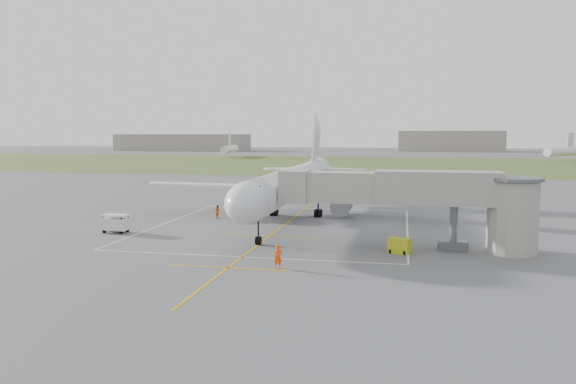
% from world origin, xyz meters
% --- Properties ---
extents(ground, '(700.00, 700.00, 0.00)m').
position_xyz_m(ground, '(0.00, 0.00, 0.00)').
color(ground, '#535356').
rests_on(ground, ground).
extents(grass_strip, '(700.00, 120.00, 0.02)m').
position_xyz_m(grass_strip, '(0.00, 130.00, 0.01)').
color(grass_strip, '#455927').
rests_on(grass_strip, ground).
extents(apron_markings, '(28.20, 60.00, 0.01)m').
position_xyz_m(apron_markings, '(0.00, -5.82, 0.01)').
color(apron_markings, '#C6980B').
rests_on(apron_markings, ground).
extents(airliner, '(38.93, 46.75, 13.52)m').
position_xyz_m(airliner, '(-0.00, 0.75, 4.39)').
color(airliner, silver).
rests_on(airliner, ground).
extents(jet_bridge, '(23.40, 5.00, 7.20)m').
position_xyz_m(jet_bridge, '(15.72, -13.50, 4.74)').
color(jet_bridge, gray).
rests_on(jet_bridge, ground).
extents(gpu_unit, '(2.08, 1.69, 1.37)m').
position_xyz_m(gpu_unit, '(13.22, -15.72, 0.68)').
color(gpu_unit, '#B1B216').
rests_on(gpu_unit, ground).
extents(baggage_cart, '(2.91, 1.85, 1.96)m').
position_xyz_m(baggage_cart, '(-16.63, -11.26, 1.00)').
color(baggage_cart, silver).
rests_on(baggage_cart, ground).
extents(ramp_worker_nose, '(0.76, 0.58, 1.87)m').
position_xyz_m(ramp_worker_nose, '(3.92, -23.40, 0.93)').
color(ramp_worker_nose, '#F94907').
rests_on(ramp_worker_nose, ground).
extents(ramp_worker_wing, '(1.04, 0.99, 1.69)m').
position_xyz_m(ramp_worker_wing, '(-9.23, 0.64, 0.84)').
color(ramp_worker_wing, '#F05E07').
rests_on(ramp_worker_wing, ground).
extents(distant_hangars, '(345.00, 49.00, 12.00)m').
position_xyz_m(distant_hangars, '(-16.15, 265.19, 5.17)').
color(distant_hangars, gray).
rests_on(distant_hangars, ground).
extents(distant_aircraft, '(154.78, 34.32, 8.85)m').
position_xyz_m(distant_aircraft, '(6.76, 171.34, 3.59)').
color(distant_aircraft, silver).
rests_on(distant_aircraft, ground).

